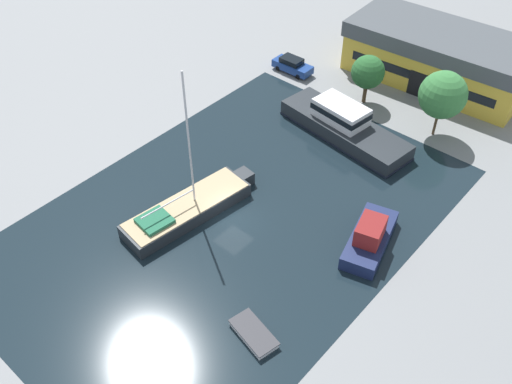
{
  "coord_description": "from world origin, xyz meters",
  "views": [
    {
      "loc": [
        23.0,
        -23.42,
        32.96
      ],
      "look_at": [
        0.0,
        2.89,
        1.0
      ],
      "focal_mm": 40.0,
      "sensor_mm": 36.0,
      "label": 1
    }
  ],
  "objects_px": {
    "quay_tree_near_building": "(443,95)",
    "sailboat_moored": "(188,208)",
    "warehouse_building": "(439,56)",
    "parked_car": "(292,65)",
    "small_dinghy": "(254,334)",
    "quay_tree_by_water": "(368,72)",
    "cabin_boat": "(370,237)",
    "motor_cruiser": "(344,125)"
  },
  "relations": [
    {
      "from": "motor_cruiser",
      "to": "sailboat_moored",
      "type": "bearing_deg",
      "value": 176.5
    },
    {
      "from": "sailboat_moored",
      "to": "small_dinghy",
      "type": "xyz_separation_m",
      "value": [
        11.69,
        -5.23,
        -0.44
      ]
    },
    {
      "from": "quay_tree_near_building",
      "to": "cabin_boat",
      "type": "relative_size",
      "value": 0.92
    },
    {
      "from": "quay_tree_near_building",
      "to": "sailboat_moored",
      "type": "height_order",
      "value": "sailboat_moored"
    },
    {
      "from": "parked_car",
      "to": "cabin_boat",
      "type": "bearing_deg",
      "value": 50.34
    },
    {
      "from": "parked_car",
      "to": "motor_cruiser",
      "type": "height_order",
      "value": "motor_cruiser"
    },
    {
      "from": "small_dinghy",
      "to": "cabin_boat",
      "type": "bearing_deg",
      "value": 6.14
    },
    {
      "from": "small_dinghy",
      "to": "quay_tree_near_building",
      "type": "bearing_deg",
      "value": 16.31
    },
    {
      "from": "parked_car",
      "to": "sailboat_moored",
      "type": "height_order",
      "value": "sailboat_moored"
    },
    {
      "from": "small_dinghy",
      "to": "parked_car",
      "type": "bearing_deg",
      "value": 46.61
    },
    {
      "from": "cabin_boat",
      "to": "sailboat_moored",
      "type": "bearing_deg",
      "value": -168.04
    },
    {
      "from": "quay_tree_by_water",
      "to": "cabin_boat",
      "type": "bearing_deg",
      "value": -55.77
    },
    {
      "from": "cabin_boat",
      "to": "quay_tree_near_building",
      "type": "bearing_deg",
      "value": 85.76
    },
    {
      "from": "warehouse_building",
      "to": "quay_tree_near_building",
      "type": "xyz_separation_m",
      "value": [
        4.82,
        -9.07,
        1.59
      ]
    },
    {
      "from": "sailboat_moored",
      "to": "small_dinghy",
      "type": "relative_size",
      "value": 3.39
    },
    {
      "from": "quay_tree_by_water",
      "to": "motor_cruiser",
      "type": "height_order",
      "value": "quay_tree_by_water"
    },
    {
      "from": "parked_car",
      "to": "small_dinghy",
      "type": "height_order",
      "value": "parked_car"
    },
    {
      "from": "warehouse_building",
      "to": "quay_tree_by_water",
      "type": "bearing_deg",
      "value": -114.05
    },
    {
      "from": "warehouse_building",
      "to": "motor_cruiser",
      "type": "bearing_deg",
      "value": -99.66
    },
    {
      "from": "quay_tree_near_building",
      "to": "cabin_boat",
      "type": "distance_m",
      "value": 17.08
    },
    {
      "from": "warehouse_building",
      "to": "motor_cruiser",
      "type": "xyz_separation_m",
      "value": [
        -1.68,
        -14.95,
        -1.66
      ]
    },
    {
      "from": "quay_tree_near_building",
      "to": "quay_tree_by_water",
      "type": "height_order",
      "value": "quay_tree_near_building"
    },
    {
      "from": "quay_tree_by_water",
      "to": "sailboat_moored",
      "type": "height_order",
      "value": "sailboat_moored"
    },
    {
      "from": "sailboat_moored",
      "to": "motor_cruiser",
      "type": "bearing_deg",
      "value": 86.77
    },
    {
      "from": "warehouse_building",
      "to": "parked_car",
      "type": "height_order",
      "value": "warehouse_building"
    },
    {
      "from": "warehouse_building",
      "to": "parked_car",
      "type": "bearing_deg",
      "value": -147.86
    },
    {
      "from": "cabin_boat",
      "to": "quay_tree_by_water",
      "type": "bearing_deg",
      "value": 108.78
    },
    {
      "from": "small_dinghy",
      "to": "cabin_boat",
      "type": "xyz_separation_m",
      "value": [
        1.31,
        11.97,
        0.71
      ]
    },
    {
      "from": "quay_tree_by_water",
      "to": "sailboat_moored",
      "type": "distance_m",
      "value": 23.7
    },
    {
      "from": "motor_cruiser",
      "to": "small_dinghy",
      "type": "relative_size",
      "value": 3.61
    },
    {
      "from": "motor_cruiser",
      "to": "small_dinghy",
      "type": "height_order",
      "value": "motor_cruiser"
    },
    {
      "from": "quay_tree_near_building",
      "to": "sailboat_moored",
      "type": "relative_size",
      "value": 0.51
    },
    {
      "from": "sailboat_moored",
      "to": "motor_cruiser",
      "type": "height_order",
      "value": "sailboat_moored"
    },
    {
      "from": "warehouse_building",
      "to": "parked_car",
      "type": "xyz_separation_m",
      "value": [
        -12.62,
        -8.96,
        -1.98
      ]
    },
    {
      "from": "parked_car",
      "to": "small_dinghy",
      "type": "relative_size",
      "value": 1.19
    },
    {
      "from": "quay_tree_near_building",
      "to": "cabin_boat",
      "type": "height_order",
      "value": "quay_tree_near_building"
    },
    {
      "from": "quay_tree_near_building",
      "to": "quay_tree_by_water",
      "type": "xyz_separation_m",
      "value": [
        -8.14,
        0.33,
        -0.94
      ]
    },
    {
      "from": "warehouse_building",
      "to": "small_dinghy",
      "type": "height_order",
      "value": "warehouse_building"
    },
    {
      "from": "quay_tree_near_building",
      "to": "quay_tree_by_water",
      "type": "relative_size",
      "value": 1.28
    },
    {
      "from": "warehouse_building",
      "to": "quay_tree_by_water",
      "type": "xyz_separation_m",
      "value": [
        -3.32,
        -8.74,
        0.65
      ]
    },
    {
      "from": "quay_tree_near_building",
      "to": "small_dinghy",
      "type": "xyz_separation_m",
      "value": [
        1.94,
        -28.38,
        -4.16
      ]
    },
    {
      "from": "quay_tree_by_water",
      "to": "small_dinghy",
      "type": "distance_m",
      "value": 30.6
    }
  ]
}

